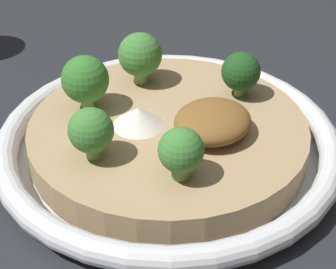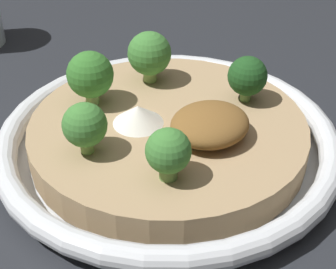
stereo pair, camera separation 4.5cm
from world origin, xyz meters
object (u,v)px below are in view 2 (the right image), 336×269
at_px(broccoli_front, 168,152).
at_px(broccoli_back_left, 85,126).
at_px(broccoli_back, 90,75).
at_px(risotto_bowl, 168,138).
at_px(broccoli_front_right, 247,77).
at_px(broccoli_back_right, 149,54).

height_order(broccoli_front, broccoli_back_left, broccoli_back_left).
bearing_deg(broccoli_back, risotto_bowl, -63.04).
xyz_separation_m(risotto_bowl, broccoli_back, (-0.03, 0.07, 0.05)).
height_order(broccoli_front_right, broccoli_back, broccoli_back).
bearing_deg(broccoli_back_left, broccoli_front, -65.40).
bearing_deg(broccoli_back_right, broccoli_front_right, -61.37).
height_order(broccoli_front, broccoli_front_right, broccoli_front_right).
relative_size(risotto_bowl, broccoli_front, 7.22).
relative_size(broccoli_back_right, broccoli_back, 1.00).
xyz_separation_m(risotto_bowl, broccoli_front_right, (0.08, -0.02, 0.04)).
xyz_separation_m(broccoli_back_right, broccoli_front, (-0.08, -0.13, -0.00)).
xyz_separation_m(broccoli_back_left, broccoli_back, (0.04, 0.06, 0.00)).
bearing_deg(broccoli_front, broccoli_back, 84.20).
bearing_deg(broccoli_back, broccoli_front, -95.80).
height_order(broccoli_back_right, broccoli_front_right, broccoli_back_right).
relative_size(broccoli_front, broccoli_back, 0.83).
height_order(risotto_bowl, broccoli_back, broccoli_back).
height_order(risotto_bowl, broccoli_front_right, broccoli_front_right).
distance_m(risotto_bowl, broccoli_front_right, 0.09).
relative_size(broccoli_back_right, broccoli_front_right, 1.17).
relative_size(risotto_bowl, broccoli_front_right, 7.02).
distance_m(broccoli_back_left, broccoli_back, 0.07).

